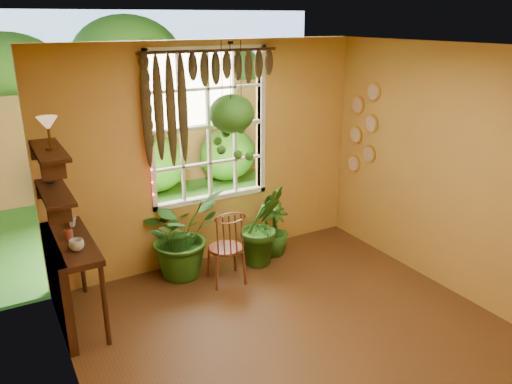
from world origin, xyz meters
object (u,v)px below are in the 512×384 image
at_px(potted_plant_left, 181,234).
at_px(potted_plant_mid, 262,225).
at_px(counter_ledge, 63,274).
at_px(hanging_basket, 232,117).
at_px(windsor_chair, 227,258).

bearing_deg(potted_plant_left, potted_plant_mid, -12.61).
distance_m(counter_ledge, potted_plant_left, 1.45).
relative_size(potted_plant_left, hanging_basket, 0.78).
relative_size(counter_ledge, potted_plant_mid, 1.17).
relative_size(counter_ledge, windsor_chair, 1.13).
relative_size(potted_plant_mid, hanging_basket, 0.76).
xyz_separation_m(counter_ledge, hanging_basket, (2.01, 0.26, 1.33)).
xyz_separation_m(windsor_chair, potted_plant_mid, (0.59, 0.21, 0.21)).
distance_m(counter_ledge, windsor_chair, 1.79).
distance_m(counter_ledge, potted_plant_mid, 2.38).
height_order(counter_ledge, potted_plant_left, potted_plant_left).
height_order(counter_ledge, windsor_chair, windsor_chair).
height_order(potted_plant_left, potted_plant_mid, potted_plant_left).
bearing_deg(counter_ledge, potted_plant_left, 16.15).
xyz_separation_m(counter_ledge, potted_plant_mid, (2.37, 0.18, -0.04)).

